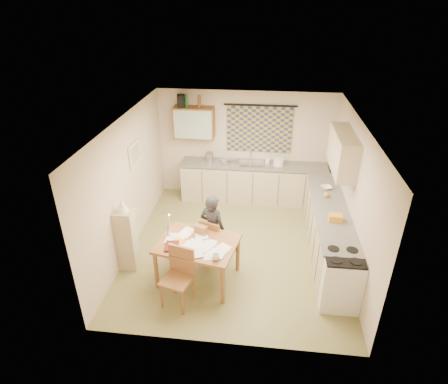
# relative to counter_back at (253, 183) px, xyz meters

# --- Properties ---
(floor) EXTENTS (4.00, 4.50, 0.02)m
(floor) POSITION_rel_counter_back_xyz_m (-0.22, -1.95, -0.46)
(floor) COLOR olive
(floor) RESTS_ON ground
(ceiling) EXTENTS (4.00, 4.50, 0.02)m
(ceiling) POSITION_rel_counter_back_xyz_m (-0.22, -1.95, 2.06)
(ceiling) COLOR white
(ceiling) RESTS_ON floor
(wall_back) EXTENTS (4.00, 0.02, 2.50)m
(wall_back) POSITION_rel_counter_back_xyz_m (-0.22, 0.31, 0.80)
(wall_back) COLOR beige
(wall_back) RESTS_ON floor
(wall_front) EXTENTS (4.00, 0.02, 2.50)m
(wall_front) POSITION_rel_counter_back_xyz_m (-0.22, -4.21, 0.80)
(wall_front) COLOR beige
(wall_front) RESTS_ON floor
(wall_left) EXTENTS (0.02, 4.50, 2.50)m
(wall_left) POSITION_rel_counter_back_xyz_m (-2.23, -1.95, 0.80)
(wall_left) COLOR beige
(wall_left) RESTS_ON floor
(wall_right) EXTENTS (0.02, 4.50, 2.50)m
(wall_right) POSITION_rel_counter_back_xyz_m (1.79, -1.95, 0.80)
(wall_right) COLOR beige
(wall_right) RESTS_ON floor
(window_blind) EXTENTS (1.45, 0.03, 1.05)m
(window_blind) POSITION_rel_counter_back_xyz_m (0.08, 0.27, 1.20)
(window_blind) COLOR navy
(window_blind) RESTS_ON wall_back
(curtain_rod) EXTENTS (1.60, 0.04, 0.04)m
(curtain_rod) POSITION_rel_counter_back_xyz_m (0.08, 0.25, 1.75)
(curtain_rod) COLOR black
(curtain_rod) RESTS_ON wall_back
(wall_cabinet) EXTENTS (0.90, 0.34, 0.70)m
(wall_cabinet) POSITION_rel_counter_back_xyz_m (-1.37, 0.13, 1.35)
(wall_cabinet) COLOR brown
(wall_cabinet) RESTS_ON wall_back
(wall_cabinet_glass) EXTENTS (0.84, 0.02, 0.64)m
(wall_cabinet_glass) POSITION_rel_counter_back_xyz_m (-1.37, -0.04, 1.35)
(wall_cabinet_glass) COLOR #99B2A5
(wall_cabinet_glass) RESTS_ON wall_back
(upper_cabinet_right) EXTENTS (0.34, 1.30, 0.70)m
(upper_cabinet_right) POSITION_rel_counter_back_xyz_m (1.61, -1.40, 1.40)
(upper_cabinet_right) COLOR tan
(upper_cabinet_right) RESTS_ON wall_right
(framed_print) EXTENTS (0.04, 0.50, 0.40)m
(framed_print) POSITION_rel_counter_back_xyz_m (-2.19, -1.55, 1.25)
(framed_print) COLOR #F4EBCC
(framed_print) RESTS_ON wall_left
(print_canvas) EXTENTS (0.01, 0.42, 0.32)m
(print_canvas) POSITION_rel_counter_back_xyz_m (-2.16, -1.55, 1.25)
(print_canvas) COLOR beige
(print_canvas) RESTS_ON wall_left
(counter_back) EXTENTS (3.30, 0.62, 0.92)m
(counter_back) POSITION_rel_counter_back_xyz_m (0.00, 0.00, 0.00)
(counter_back) COLOR tan
(counter_back) RESTS_ON floor
(counter_right) EXTENTS (0.62, 2.95, 0.92)m
(counter_right) POSITION_rel_counter_back_xyz_m (1.48, -1.78, -0.00)
(counter_right) COLOR tan
(counter_right) RESTS_ON floor
(stove) EXTENTS (0.59, 0.59, 0.92)m
(stove) POSITION_rel_counter_back_xyz_m (1.48, -3.20, 0.01)
(stove) COLOR white
(stove) RESTS_ON floor
(sink) EXTENTS (0.59, 0.50, 0.10)m
(sink) POSITION_rel_counter_back_xyz_m (-0.05, 0.00, 0.43)
(sink) COLOR silver
(sink) RESTS_ON counter_back
(tap) EXTENTS (0.03, 0.03, 0.28)m
(tap) POSITION_rel_counter_back_xyz_m (-0.08, 0.18, 0.61)
(tap) COLOR silver
(tap) RESTS_ON counter_back
(dish_rack) EXTENTS (0.44, 0.42, 0.06)m
(dish_rack) POSITION_rel_counter_back_xyz_m (-0.57, 0.00, 0.50)
(dish_rack) COLOR silver
(dish_rack) RESTS_ON counter_back
(kettle) EXTENTS (0.24, 0.24, 0.24)m
(kettle) POSITION_rel_counter_back_xyz_m (-1.01, 0.00, 0.59)
(kettle) COLOR silver
(kettle) RESTS_ON counter_back
(mixing_bowl) EXTENTS (0.31, 0.31, 0.16)m
(mixing_bowl) POSITION_rel_counter_back_xyz_m (0.55, -0.00, 0.55)
(mixing_bowl) COLOR white
(mixing_bowl) RESTS_ON counter_back
(soap_bottle) EXTENTS (0.11, 0.11, 0.18)m
(soap_bottle) POSITION_rel_counter_back_xyz_m (0.29, 0.05, 0.56)
(soap_bottle) COLOR white
(soap_bottle) RESTS_ON counter_back
(bowl) EXTENTS (0.34, 0.34, 0.05)m
(bowl) POSITION_rel_counter_back_xyz_m (1.48, -1.05, 0.49)
(bowl) COLOR white
(bowl) RESTS_ON counter_right
(orange_bag) EXTENTS (0.23, 0.17, 0.12)m
(orange_bag) POSITION_rel_counter_back_xyz_m (1.48, -2.25, 0.53)
(orange_bag) COLOR orange
(orange_bag) RESTS_ON counter_right
(fruit_orange) EXTENTS (0.10, 0.10, 0.10)m
(fruit_orange) POSITION_rel_counter_back_xyz_m (1.43, -1.41, 0.52)
(fruit_orange) COLOR orange
(fruit_orange) RESTS_ON counter_right
(speaker) EXTENTS (0.19, 0.23, 0.26)m
(speaker) POSITION_rel_counter_back_xyz_m (-1.64, 0.13, 1.83)
(speaker) COLOR black
(speaker) RESTS_ON wall_cabinet
(bottle_green) EXTENTS (0.07, 0.07, 0.26)m
(bottle_green) POSITION_rel_counter_back_xyz_m (-1.52, 0.13, 1.83)
(bottle_green) COLOR #195926
(bottle_green) RESTS_ON wall_cabinet
(bottle_brown) EXTENTS (0.08, 0.08, 0.26)m
(bottle_brown) POSITION_rel_counter_back_xyz_m (-1.24, 0.13, 1.83)
(bottle_brown) COLOR brown
(bottle_brown) RESTS_ON wall_cabinet
(dining_table) EXTENTS (1.42, 1.19, 0.75)m
(dining_table) POSITION_rel_counter_back_xyz_m (-0.78, -2.90, -0.07)
(dining_table) COLOR brown
(dining_table) RESTS_ON floor
(chair_far) EXTENTS (0.51, 0.51, 0.87)m
(chair_far) POSITION_rel_counter_back_xyz_m (-0.60, -2.33, -0.18)
(chair_far) COLOR brown
(chair_far) RESTS_ON floor
(chair_near) EXTENTS (0.53, 0.53, 0.95)m
(chair_near) POSITION_rel_counter_back_xyz_m (-1.00, -3.49, -0.16)
(chair_near) COLOR brown
(chair_near) RESTS_ON floor
(person) EXTENTS (0.70, 0.65, 1.33)m
(person) POSITION_rel_counter_back_xyz_m (-0.61, -2.35, 0.21)
(person) COLOR black
(person) RESTS_ON floor
(shelf_stand) EXTENTS (0.32, 0.30, 1.14)m
(shelf_stand) POSITION_rel_counter_back_xyz_m (-2.06, -2.72, 0.12)
(shelf_stand) COLOR tan
(shelf_stand) RESTS_ON floor
(lampshade) EXTENTS (0.20, 0.20, 0.22)m
(lampshade) POSITION_rel_counter_back_xyz_m (-2.06, -2.72, 0.80)
(lampshade) COLOR #F4EBCC
(lampshade) RESTS_ON shelf_stand
(letter_rack) EXTENTS (0.24, 0.18, 0.16)m
(letter_rack) POSITION_rel_counter_back_xyz_m (-0.77, -2.65, 0.38)
(letter_rack) COLOR brown
(letter_rack) RESTS_ON dining_table
(mug) EXTENTS (0.12, 0.12, 0.09)m
(mug) POSITION_rel_counter_back_xyz_m (-0.42, -3.31, 0.34)
(mug) COLOR white
(mug) RESTS_ON dining_table
(magazine) EXTENTS (0.28, 0.34, 0.03)m
(magazine) POSITION_rel_counter_back_xyz_m (-1.27, -3.08, 0.31)
(magazine) COLOR maroon
(magazine) RESTS_ON dining_table
(book) EXTENTS (0.46, 0.46, 0.02)m
(book) POSITION_rel_counter_back_xyz_m (-1.19, -2.91, 0.31)
(book) COLOR orange
(book) RESTS_ON dining_table
(orange_box) EXTENTS (0.14, 0.13, 0.04)m
(orange_box) POSITION_rel_counter_back_xyz_m (-1.13, -3.15, 0.32)
(orange_box) COLOR orange
(orange_box) RESTS_ON dining_table
(eyeglasses) EXTENTS (0.13, 0.05, 0.02)m
(eyeglasses) POSITION_rel_counter_back_xyz_m (-0.68, -3.22, 0.31)
(eyeglasses) COLOR black
(eyeglasses) RESTS_ON dining_table
(candle_holder) EXTENTS (0.06, 0.06, 0.18)m
(candle_holder) POSITION_rel_counter_back_xyz_m (-1.28, -2.77, 0.39)
(candle_holder) COLOR silver
(candle_holder) RESTS_ON dining_table
(candle) EXTENTS (0.02, 0.02, 0.22)m
(candle) POSITION_rel_counter_back_xyz_m (-1.27, -2.77, 0.59)
(candle) COLOR white
(candle) RESTS_ON dining_table
(candle_flame) EXTENTS (0.02, 0.02, 0.02)m
(candle_flame) POSITION_rel_counter_back_xyz_m (-1.25, -2.77, 0.71)
(candle_flame) COLOR #FFCC66
(candle_flame) RESTS_ON dining_table
(papers) EXTENTS (1.13, 0.89, 0.02)m
(papers) POSITION_rel_counter_back_xyz_m (-0.73, -2.97, 0.31)
(papers) COLOR white
(papers) RESTS_ON dining_table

